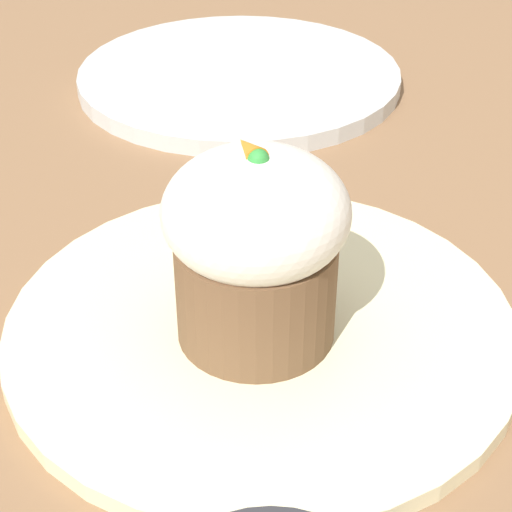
% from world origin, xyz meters
% --- Properties ---
extents(ground_plane, '(4.00, 4.00, 0.00)m').
position_xyz_m(ground_plane, '(0.00, 0.00, 0.00)').
color(ground_plane, '#846042').
extents(dessert_plate, '(0.27, 0.27, 0.01)m').
position_xyz_m(dessert_plate, '(0.00, 0.00, 0.01)').
color(dessert_plate, beige).
rests_on(dessert_plate, ground_plane).
extents(carrot_cake, '(0.09, 0.09, 0.10)m').
position_xyz_m(carrot_cake, '(-0.01, 0.01, 0.06)').
color(carrot_cake, brown).
rests_on(carrot_cake, dessert_plate).
extents(spoon, '(0.11, 0.08, 0.01)m').
position_xyz_m(spoon, '(0.04, -0.01, 0.01)').
color(spoon, silver).
rests_on(spoon, dessert_plate).
extents(side_plate, '(0.27, 0.27, 0.01)m').
position_xyz_m(side_plate, '(0.31, -0.11, 0.01)').
color(side_plate, silver).
rests_on(side_plate, ground_plane).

